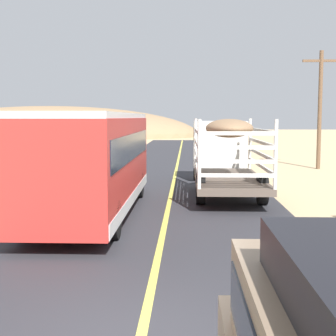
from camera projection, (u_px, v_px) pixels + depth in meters
The scene contains 4 objects.
livestock_truck at pixel (223, 147), 21.59m from camera, with size 2.53×9.70×3.02m.
bus at pixel (94, 160), 15.43m from camera, with size 2.54×10.00×3.21m.
power_pole_mid at pixel (320, 106), 29.02m from camera, with size 2.20×0.24×7.03m.
distant_hill at pixel (49, 136), 79.30m from camera, with size 49.03×26.64×9.87m, color #957553.
Camera 1 is at (0.64, -6.34, 3.09)m, focal length 52.10 mm.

